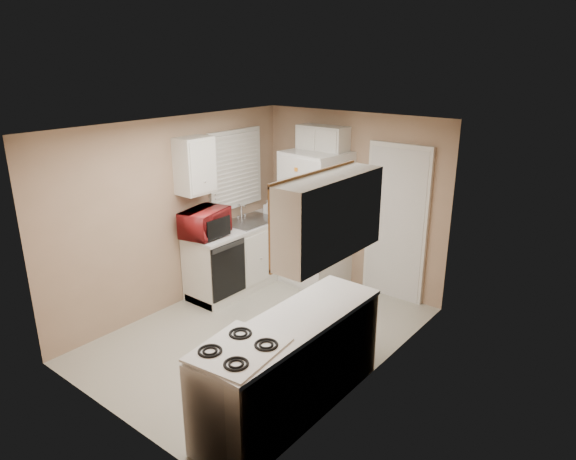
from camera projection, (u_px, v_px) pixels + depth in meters
The scene contains 19 objects.
floor at pixel (261, 334), 6.00m from camera, with size 3.80×3.80×0.00m, color beige.
ceiling at pixel (257, 126), 5.22m from camera, with size 3.80×3.80×0.00m, color white.
wall_left at pixel (176, 214), 6.44m from camera, with size 3.80×3.80×0.00m, color tan.
wall_right at pixel (372, 269), 4.78m from camera, with size 3.80×3.80×0.00m, color tan.
wall_back at pixel (352, 201), 7.02m from camera, with size 2.80×2.80×0.00m, color tan.
wall_front at pixel (106, 298), 4.21m from camera, with size 2.80×2.80×0.00m, color tan.
left_counter at pixel (244, 254), 7.17m from camera, with size 0.60×1.80×0.90m, color silver.
dishwasher at pixel (229, 270), 6.54m from camera, with size 0.03×0.58×0.72m, color black.
sink at pixel (251, 224), 7.15m from camera, with size 0.54×0.74×0.16m, color gray.
microwave at pixel (205, 224), 6.52m from camera, with size 0.34×0.62×0.41m, color maroon.
soap_bottle at pixel (268, 207), 7.44m from camera, with size 0.09×0.09×0.21m, color silver.
window_blinds at pixel (236, 169), 7.06m from camera, with size 0.10×0.98×1.08m, color silver.
upper_cabinet_left at pixel (195, 165), 6.32m from camera, with size 0.30×0.45×0.70m, color silver.
refrigerator at pixel (316, 219), 7.10m from camera, with size 0.77×0.75×1.88m, color silver.
cabinet_over_fridge at pixel (323, 141), 6.88m from camera, with size 0.70×0.30×0.40m, color silver.
interior_door at pixel (396, 224), 6.63m from camera, with size 0.86×0.06×2.08m, color silver.
right_counter at pixel (293, 364), 4.61m from camera, with size 0.60×2.00×0.90m, color silver.
stove at pixel (240, 400), 4.16m from camera, with size 0.58×0.72×0.87m, color silver.
upper_cabinet_right at pixel (330, 217), 4.31m from camera, with size 0.30×1.20×0.70m, color silver.
Camera 1 is at (3.54, -3.94, 3.08)m, focal length 32.00 mm.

